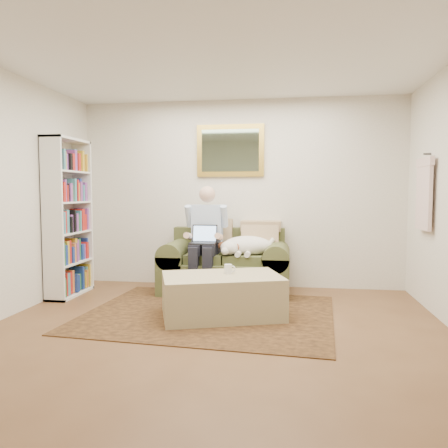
% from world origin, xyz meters
% --- Properties ---
extents(room_shell, '(4.51, 5.00, 2.61)m').
position_xyz_m(room_shell, '(0.00, 0.35, 1.30)').
color(room_shell, brown).
rests_on(room_shell, ground).
extents(rug, '(2.79, 2.30, 0.01)m').
position_xyz_m(rug, '(-0.16, 1.00, 0.01)').
color(rug, black).
rests_on(rug, room_shell).
extents(sofa, '(1.67, 0.85, 1.00)m').
position_xyz_m(sofa, '(-0.13, 2.04, 0.29)').
color(sofa, '#3C4625').
rests_on(sofa, room_shell).
extents(seated_man, '(0.55, 0.78, 1.40)m').
position_xyz_m(seated_man, '(-0.38, 1.89, 0.70)').
color(seated_man, '#8CA7D8').
rests_on(seated_man, sofa).
extents(laptop, '(0.32, 0.26, 0.23)m').
position_xyz_m(laptop, '(-0.38, 1.83, 0.73)').
color(laptop, black).
rests_on(laptop, seated_man).
extents(sleeping_dog, '(0.69, 0.43, 0.25)m').
position_xyz_m(sleeping_dog, '(0.17, 1.96, 0.64)').
color(sleeping_dog, white).
rests_on(sleeping_dog, sofa).
extents(ottoman, '(1.42, 1.14, 0.45)m').
position_xyz_m(ottoman, '(-0.01, 0.92, 0.22)').
color(ottoman, tan).
rests_on(ottoman, room_shell).
extents(coffee_mug, '(0.08, 0.08, 0.10)m').
position_xyz_m(coffee_mug, '(0.05, 1.02, 0.50)').
color(coffee_mug, white).
rests_on(coffee_mug, ottoman).
extents(tv_remote, '(0.05, 0.15, 0.02)m').
position_xyz_m(tv_remote, '(0.05, 1.07, 0.46)').
color(tv_remote, black).
rests_on(tv_remote, ottoman).
extents(bookshelf, '(0.28, 0.80, 2.00)m').
position_xyz_m(bookshelf, '(-2.10, 1.60, 1.00)').
color(bookshelf, white).
rests_on(bookshelf, room_shell).
extents(wall_mirror, '(0.94, 0.04, 0.72)m').
position_xyz_m(wall_mirror, '(-0.13, 2.47, 1.90)').
color(wall_mirror, gold).
rests_on(wall_mirror, room_shell).
extents(hanging_shirt, '(0.06, 0.52, 0.90)m').
position_xyz_m(hanging_shirt, '(2.19, 1.60, 1.35)').
color(hanging_shirt, beige).
rests_on(hanging_shirt, room_shell).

